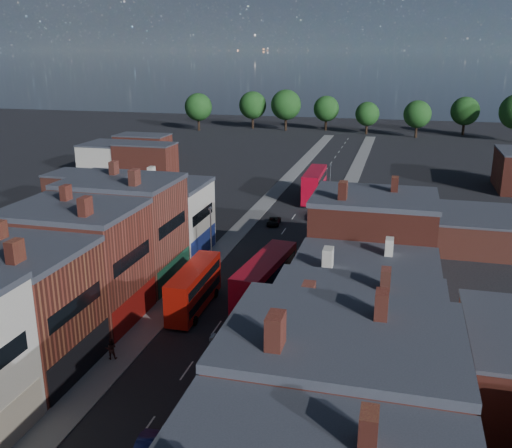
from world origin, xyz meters
The scene contains 14 objects.
ground centered at (0.00, 0.00, 0.00)m, with size 400.00×400.00×0.00m, color black.
pavement_west centered at (-6.50, 50.00, 0.06)m, with size 3.00×200.00×0.12m, color gray.
pavement_east centered at (6.50, 50.00, 0.06)m, with size 3.00×200.00×0.12m, color gray.
terrace_east centered at (14.00, 0.00, 5.84)m, with size 12.00×80.00×11.67m, color maroon.
lamp_post_1 centered at (5.20, 0.00, 4.70)m, with size 0.25×0.70×8.12m.
lamp_post_2 centered at (-5.20, 30.00, 4.70)m, with size 0.25×0.70×8.12m.
lamp_post_3 centered at (5.20, 60.00, 4.70)m, with size 0.25×0.70×8.12m.
bus_0 centered at (-3.50, 19.43, 2.50)m, with size 2.85×10.76×4.63m.
bus_1 centered at (3.50, 21.68, 2.94)m, with size 4.26×12.86×5.45m.
bus_2 centered at (1.50, 67.61, 2.93)m, with size 3.36×12.64×5.44m.
car_2 centered at (-2.17, 50.94, 0.55)m, with size 1.84×3.99×1.11m, color black.
car_3 centered at (3.75, 55.54, 0.61)m, with size 1.72×4.23×1.23m, color silver.
ped_1 centered at (-6.98, 8.06, 1.09)m, with size 0.95×0.52×1.95m, color #3E1E19.
ped_3 centered at (7.46, 3.03, 1.00)m, with size 1.03×0.47×1.76m, color #5C564F.
Camera 1 is at (16.24, -31.55, 25.87)m, focal length 40.00 mm.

